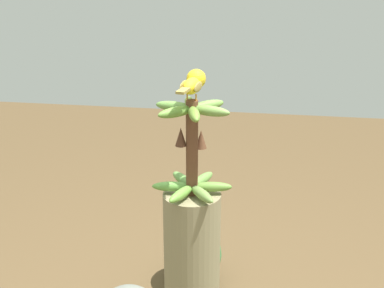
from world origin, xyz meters
The scene contains 3 objects.
banana_bunch centered at (0.00, 0.00, 1.06)m, with size 0.26×0.25×0.32m.
perched_bird centered at (0.00, 0.02, 1.27)m, with size 0.07×0.21×0.09m.
tropical_shrub centered at (-0.12, 0.80, 0.18)m, with size 0.29×0.29×0.33m.
Camera 1 is at (0.25, -1.56, 1.65)m, focal length 49.93 mm.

